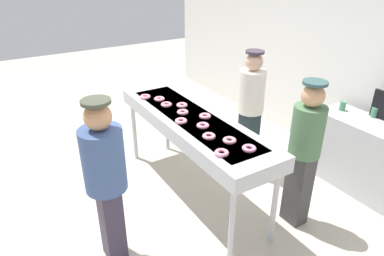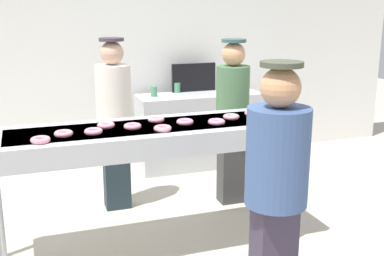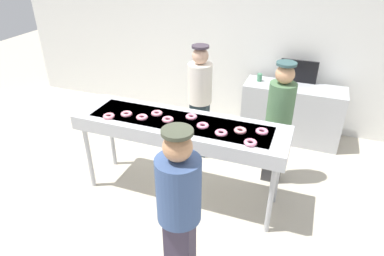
% 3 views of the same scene
% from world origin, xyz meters
% --- Properties ---
extents(ground_plane, '(16.00, 16.00, 0.00)m').
position_xyz_m(ground_plane, '(0.00, 0.00, 0.00)').
color(ground_plane, beige).
extents(back_wall, '(8.00, 0.12, 3.33)m').
position_xyz_m(back_wall, '(0.00, 2.32, 1.66)').
color(back_wall, white).
rests_on(back_wall, ground).
extents(fryer_conveyor, '(2.45, 0.68, 1.03)m').
position_xyz_m(fryer_conveyor, '(0.00, 0.00, 0.94)').
color(fryer_conveyor, '#B7BABF').
rests_on(fryer_conveyor, ground).
extents(strawberry_donut_0, '(0.14, 0.14, 0.04)m').
position_xyz_m(strawberry_donut_0, '(-0.42, -0.10, 1.05)').
color(strawberry_donut_0, pink).
rests_on(strawberry_donut_0, fryer_conveyor).
extents(strawberry_donut_1, '(0.18, 0.18, 0.04)m').
position_xyz_m(strawberry_donut_1, '(0.29, -0.04, 1.05)').
color(strawberry_donut_1, pink).
rests_on(strawberry_donut_1, fryer_conveyor).
extents(strawberry_donut_2, '(0.19, 0.19, 0.04)m').
position_xyz_m(strawberry_donut_2, '(0.91, 0.06, 1.05)').
color(strawberry_donut_2, pink).
rests_on(strawberry_donut_2, fryer_conveyor).
extents(strawberry_donut_3, '(0.19, 0.19, 0.04)m').
position_xyz_m(strawberry_donut_3, '(0.10, 0.11, 1.05)').
color(strawberry_donut_3, pink).
rests_on(strawberry_donut_3, fryer_conveyor).
extents(strawberry_donut_4, '(0.18, 0.18, 0.04)m').
position_xyz_m(strawberry_donut_4, '(0.52, -0.12, 1.05)').
color(strawberry_donut_4, pink).
rests_on(strawberry_donut_4, fryer_conveyor).
extents(strawberry_donut_5, '(0.18, 0.18, 0.04)m').
position_xyz_m(strawberry_donut_5, '(-0.31, 0.05, 1.05)').
color(strawberry_donut_5, pink).
rests_on(strawberry_donut_5, fryer_conveyor).
extents(strawberry_donut_6, '(0.19, 0.19, 0.04)m').
position_xyz_m(strawberry_donut_6, '(0.70, -0.00, 1.05)').
color(strawberry_donut_6, pink).
rests_on(strawberry_donut_6, fryer_conveyor).
extents(strawberry_donut_7, '(0.18, 0.18, 0.04)m').
position_xyz_m(strawberry_donut_7, '(0.85, -0.20, 1.05)').
color(strawberry_donut_7, pink).
rests_on(strawberry_donut_7, fryer_conveyor).
extents(strawberry_donut_8, '(0.19, 0.19, 0.04)m').
position_xyz_m(strawberry_donut_8, '(-0.79, -0.21, 1.05)').
color(strawberry_donut_8, pink).
rests_on(strawberry_donut_8, fryer_conveyor).
extents(strawberry_donut_9, '(0.19, 0.19, 0.04)m').
position_xyz_m(strawberry_donut_9, '(0.07, -0.18, 1.05)').
color(strawberry_donut_9, pink).
rests_on(strawberry_donut_9, fryer_conveyor).
extents(strawberry_donut_10, '(0.18, 0.18, 0.04)m').
position_xyz_m(strawberry_donut_10, '(-0.63, -0.09, 1.05)').
color(strawberry_donut_10, pink).
rests_on(strawberry_donut_10, fryer_conveyor).
extents(strawberry_donut_11, '(0.17, 0.17, 0.04)m').
position_xyz_m(strawberry_donut_11, '(-0.12, -0.05, 1.05)').
color(strawberry_donut_11, pink).
rests_on(strawberry_donut_11, fryer_conveyor).
extents(worker_baker, '(0.33, 0.33, 1.64)m').
position_xyz_m(worker_baker, '(-0.09, 0.93, 0.92)').
color(worker_baker, '#1E2D34').
rests_on(worker_baker, ground).
extents(worker_assistant, '(0.32, 0.32, 1.62)m').
position_xyz_m(worker_assistant, '(1.02, 0.70, 0.91)').
color(worker_assistant, '#3A3A3B').
rests_on(worker_assistant, ground).
extents(customer_waiting, '(0.37, 0.37, 1.64)m').
position_xyz_m(customer_waiting, '(0.47, -1.17, 0.95)').
color(customer_waiting, '#3A3145').
rests_on(customer_waiting, ground).
extents(prep_counter, '(1.49, 0.51, 0.89)m').
position_xyz_m(prep_counter, '(1.10, 1.87, 0.44)').
color(prep_counter, '#B7BABF').
rests_on(prep_counter, ground).
extents(paper_cup_0, '(0.07, 0.07, 0.12)m').
position_xyz_m(paper_cup_0, '(0.88, 2.05, 0.95)').
color(paper_cup_0, '#4C8C66').
rests_on(paper_cup_0, prep_counter).
extents(paper_cup_1, '(0.07, 0.07, 0.12)m').
position_xyz_m(paper_cup_1, '(0.55, 1.90, 0.95)').
color(paper_cup_1, '#4C8C66').
rests_on(paper_cup_1, prep_counter).
extents(menu_display, '(0.55, 0.04, 0.34)m').
position_xyz_m(menu_display, '(1.10, 2.07, 1.06)').
color(menu_display, black).
rests_on(menu_display, prep_counter).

